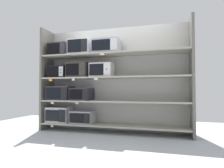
{
  "coord_description": "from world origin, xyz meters",
  "views": [
    {
      "loc": [
        1.12,
        -3.96,
        0.87
      ],
      "look_at": [
        0.0,
        0.0,
        1.01
      ],
      "focal_mm": 31.53,
      "sensor_mm": 36.0,
      "label": 1
    }
  ],
  "objects_px": {
    "microwave_1": "(83,117)",
    "microwave_9": "(107,47)",
    "microwave_4": "(59,72)",
    "microwave_7": "(59,50)",
    "microwave_2": "(60,93)",
    "microwave_6": "(102,70)",
    "microwave_0": "(60,115)",
    "microwave_3": "(82,94)",
    "microwave_5": "(79,70)",
    "microwave_8": "(81,48)"
  },
  "relations": [
    {
      "from": "microwave_6",
      "to": "microwave_4",
      "type": "bearing_deg",
      "value": 180.0
    },
    {
      "from": "microwave_1",
      "to": "microwave_3",
      "type": "distance_m",
      "value": 0.5
    },
    {
      "from": "microwave_3",
      "to": "microwave_5",
      "type": "bearing_deg",
      "value": 179.94
    },
    {
      "from": "microwave_1",
      "to": "microwave_7",
      "type": "bearing_deg",
      "value": -179.99
    },
    {
      "from": "microwave_0",
      "to": "microwave_2",
      "type": "relative_size",
      "value": 0.97
    },
    {
      "from": "microwave_5",
      "to": "microwave_9",
      "type": "relative_size",
      "value": 0.82
    },
    {
      "from": "microwave_1",
      "to": "microwave_4",
      "type": "xyz_separation_m",
      "value": [
        -0.6,
        -0.0,
        0.99
      ]
    },
    {
      "from": "microwave_7",
      "to": "microwave_9",
      "type": "relative_size",
      "value": 0.79
    },
    {
      "from": "microwave_0",
      "to": "microwave_3",
      "type": "distance_m",
      "value": 0.71
    },
    {
      "from": "microwave_6",
      "to": "microwave_3",
      "type": "bearing_deg",
      "value": 179.99
    },
    {
      "from": "microwave_0",
      "to": "microwave_4",
      "type": "height_order",
      "value": "microwave_4"
    },
    {
      "from": "microwave_4",
      "to": "microwave_7",
      "type": "relative_size",
      "value": 0.96
    },
    {
      "from": "microwave_1",
      "to": "microwave_6",
      "type": "relative_size",
      "value": 1.03
    },
    {
      "from": "microwave_3",
      "to": "microwave_1",
      "type": "bearing_deg",
      "value": -0.01
    },
    {
      "from": "microwave_0",
      "to": "microwave_6",
      "type": "xyz_separation_m",
      "value": [
        0.99,
        -0.0,
        0.97
      ]
    },
    {
      "from": "microwave_7",
      "to": "microwave_4",
      "type": "bearing_deg",
      "value": 179.6
    },
    {
      "from": "microwave_2",
      "to": "microwave_8",
      "type": "height_order",
      "value": "microwave_8"
    },
    {
      "from": "microwave_0",
      "to": "microwave_1",
      "type": "relative_size",
      "value": 1.05
    },
    {
      "from": "microwave_6",
      "to": "microwave_1",
      "type": "bearing_deg",
      "value": 179.99
    },
    {
      "from": "microwave_0",
      "to": "microwave_9",
      "type": "distance_m",
      "value": 1.84
    },
    {
      "from": "microwave_2",
      "to": "microwave_6",
      "type": "relative_size",
      "value": 1.12
    },
    {
      "from": "microwave_0",
      "to": "microwave_8",
      "type": "relative_size",
      "value": 1.08
    },
    {
      "from": "microwave_1",
      "to": "microwave_9",
      "type": "bearing_deg",
      "value": 0.02
    },
    {
      "from": "microwave_0",
      "to": "microwave_7",
      "type": "distance_m",
      "value": 1.47
    },
    {
      "from": "microwave_2",
      "to": "microwave_5",
      "type": "bearing_deg",
      "value": 0.02
    },
    {
      "from": "microwave_2",
      "to": "microwave_3",
      "type": "xyz_separation_m",
      "value": [
        0.53,
        0.0,
        -0.02
      ]
    },
    {
      "from": "microwave_5",
      "to": "microwave_8",
      "type": "distance_m",
      "value": 0.5
    },
    {
      "from": "microwave_1",
      "to": "microwave_6",
      "type": "bearing_deg",
      "value": -0.01
    },
    {
      "from": "microwave_0",
      "to": "microwave_6",
      "type": "distance_m",
      "value": 1.39
    },
    {
      "from": "microwave_3",
      "to": "microwave_9",
      "type": "height_order",
      "value": "microwave_9"
    },
    {
      "from": "microwave_7",
      "to": "microwave_3",
      "type": "bearing_deg",
      "value": 0.01
    },
    {
      "from": "microwave_1",
      "to": "microwave_5",
      "type": "height_order",
      "value": "microwave_5"
    },
    {
      "from": "microwave_6",
      "to": "microwave_7",
      "type": "height_order",
      "value": "microwave_7"
    },
    {
      "from": "microwave_2",
      "to": "microwave_4",
      "type": "xyz_separation_m",
      "value": [
        -0.05,
        0.0,
        0.48
      ]
    },
    {
      "from": "microwave_4",
      "to": "microwave_1",
      "type": "bearing_deg",
      "value": 0.01
    },
    {
      "from": "microwave_6",
      "to": "microwave_9",
      "type": "distance_m",
      "value": 0.51
    },
    {
      "from": "microwave_3",
      "to": "microwave_8",
      "type": "bearing_deg",
      "value": -179.69
    },
    {
      "from": "microwave_9",
      "to": "microwave_4",
      "type": "bearing_deg",
      "value": -179.99
    },
    {
      "from": "microwave_3",
      "to": "microwave_5",
      "type": "distance_m",
      "value": 0.53
    },
    {
      "from": "microwave_4",
      "to": "microwave_8",
      "type": "bearing_deg",
      "value": -0.01
    },
    {
      "from": "microwave_3",
      "to": "microwave_6",
      "type": "relative_size",
      "value": 0.9
    },
    {
      "from": "microwave_5",
      "to": "microwave_6",
      "type": "height_order",
      "value": "microwave_5"
    },
    {
      "from": "microwave_0",
      "to": "microwave_1",
      "type": "distance_m",
      "value": 0.56
    },
    {
      "from": "microwave_7",
      "to": "microwave_8",
      "type": "relative_size",
      "value": 0.94
    },
    {
      "from": "microwave_2",
      "to": "microwave_8",
      "type": "bearing_deg",
      "value": -0.01
    },
    {
      "from": "microwave_1",
      "to": "microwave_9",
      "type": "distance_m",
      "value": 1.6
    },
    {
      "from": "microwave_2",
      "to": "microwave_6",
      "type": "height_order",
      "value": "microwave_6"
    },
    {
      "from": "microwave_0",
      "to": "microwave_7",
      "type": "relative_size",
      "value": 1.15
    },
    {
      "from": "microwave_0",
      "to": "microwave_5",
      "type": "relative_size",
      "value": 1.1
    },
    {
      "from": "microwave_0",
      "to": "microwave_9",
      "type": "relative_size",
      "value": 0.91
    }
  ]
}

